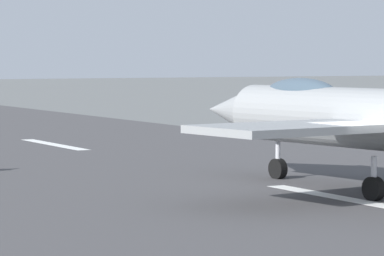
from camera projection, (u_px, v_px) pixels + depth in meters
The scene contains 3 objects.
ground_plane at pixel (362, 203), 33.96m from camera, with size 400.00×400.00×0.00m, color slate.
runway_strip at pixel (362, 202), 33.94m from camera, with size 240.00×26.00×0.02m.
fighter_jet at pixel (368, 117), 36.64m from camera, with size 16.88×14.65×5.69m.
Camera 1 is at (-27.16, 20.70, 4.43)m, focal length 103.43 mm.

